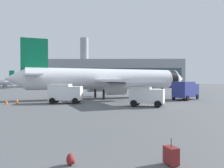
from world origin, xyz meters
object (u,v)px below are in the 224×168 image
safety_cone_mid (95,94)px  safety_cone_outer (6,102)px  airplane_at_gate (108,79)px  safety_cone_far (17,101)px  service_truck (65,93)px  rolling_suitcase (171,155)px  cargo_van (146,95)px  safety_cone_near (185,99)px  traveller_backpack (71,160)px  fuel_truck (186,90)px

safety_cone_mid → safety_cone_outer: safety_cone_outer is taller
airplane_at_gate → safety_cone_far: airplane_at_gate is taller
service_truck → safety_cone_mid: (2.74, 19.48, -1.29)m
airplane_at_gate → rolling_suitcase: size_ratio=31.02×
safety_cone_mid → cargo_van: bearing=-69.3°
cargo_van → safety_cone_near: cargo_van is taller
airplane_at_gate → traveller_backpack: airplane_at_gate is taller
airplane_at_gate → safety_cone_outer: bearing=-142.9°
airplane_at_gate → service_truck: (-6.16, -9.30, -2.05)m
safety_cone_outer → traveller_backpack: bearing=-59.6°
fuel_truck → safety_cone_far: 27.86m
service_truck → traveller_backpack: bearing=-77.3°
service_truck → safety_cone_far: (-6.82, -1.04, -1.23)m
safety_cone_near → traveller_backpack: safety_cone_near is taller
safety_cone_mid → safety_cone_near: bearing=-41.2°
fuel_truck → rolling_suitcase: fuel_truck is taller
safety_cone_far → safety_cone_outer: bearing=-159.5°
service_truck → safety_cone_far: size_ratio=6.40×
service_truck → safety_cone_far: 7.01m
fuel_truck → traveller_backpack: 34.53m
safety_cone_mid → safety_cone_far: 22.64m
service_truck → safety_cone_near: service_truck is taller
service_truck → fuel_truck: size_ratio=0.80×
airplane_at_gate → cargo_van: size_ratio=7.11×
cargo_van → safety_cone_mid: size_ratio=7.57×
cargo_van → safety_cone_outer: (-19.75, 2.50, -1.10)m
fuel_truck → safety_cone_outer: size_ratio=8.63×
service_truck → safety_cone_mid: service_truck is taller
safety_cone_outer → cargo_van: bearing=-7.2°
cargo_van → safety_cone_near: (7.83, 8.89, -1.13)m
fuel_truck → cargo_van: 13.40m
airplane_at_gate → fuel_truck: (13.82, -2.88, -1.88)m
cargo_van → rolling_suitcase: 20.93m
airplane_at_gate → service_truck: 11.35m
safety_cone_outer → rolling_suitcase: size_ratio=0.64×
safety_cone_mid → rolling_suitcase: 44.88m
rolling_suitcase → safety_cone_outer: bearing=127.5°
safety_cone_outer → service_truck: bearing=10.6°
safety_cone_mid → traveller_backpack: (2.88, -44.42, -0.08)m
fuel_truck → cargo_van: (-8.38, -10.45, -0.32)m
service_truck → safety_cone_far: service_truck is taller
safety_cone_near → safety_cone_mid: bearing=138.8°
fuel_truck → safety_cone_outer: bearing=-164.2°
airplane_at_gate → cargo_van: airplane_at_gate is taller
fuel_truck → safety_cone_outer: 29.27m
cargo_van → fuel_truck: bearing=51.3°
cargo_van → safety_cone_mid: bearing=110.7°
safety_cone_near → safety_cone_outer: size_ratio=0.92×
safety_cone_far → rolling_suitcase: (16.55, -23.81, 0.01)m
cargo_van → traveller_backpack: (-6.00, -20.91, -1.22)m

